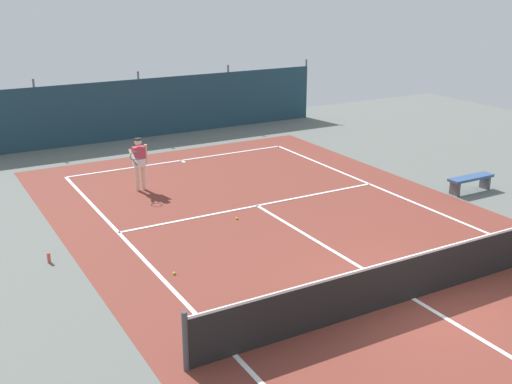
{
  "coord_description": "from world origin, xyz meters",
  "views": [
    {
      "loc": [
        -8.45,
        -8.39,
        6.18
      ],
      "look_at": [
        -0.72,
        5.19,
        0.9
      ],
      "focal_mm": 44.24,
      "sensor_mm": 36.0,
      "label": 1
    }
  ],
  "objects_px": {
    "tennis_net": "(415,276)",
    "tennis_ball_near_player": "(237,218)",
    "tennis_ball_midcourt": "(174,273)",
    "water_bottle": "(49,258)",
    "parked_car": "(128,103)",
    "tennis_player": "(139,160)",
    "courtside_bench": "(471,180)"
  },
  "relations": [
    {
      "from": "tennis_net",
      "to": "water_bottle",
      "type": "relative_size",
      "value": 42.17
    },
    {
      "from": "tennis_player",
      "to": "tennis_ball_near_player",
      "type": "height_order",
      "value": "tennis_player"
    },
    {
      "from": "tennis_net",
      "to": "courtside_bench",
      "type": "relative_size",
      "value": 6.33
    },
    {
      "from": "water_bottle",
      "to": "parked_car",
      "type": "bearing_deg",
      "value": 64.4
    },
    {
      "from": "tennis_player",
      "to": "courtside_bench",
      "type": "height_order",
      "value": "tennis_player"
    },
    {
      "from": "tennis_ball_near_player",
      "to": "water_bottle",
      "type": "distance_m",
      "value": 5.05
    },
    {
      "from": "tennis_ball_midcourt",
      "to": "parked_car",
      "type": "xyz_separation_m",
      "value": [
        4.37,
        15.84,
        0.81
      ]
    },
    {
      "from": "tennis_player",
      "to": "tennis_ball_midcourt",
      "type": "distance_m",
      "value": 6.21
    },
    {
      "from": "tennis_net",
      "to": "water_bottle",
      "type": "distance_m",
      "value": 8.15
    },
    {
      "from": "tennis_ball_near_player",
      "to": "courtside_bench",
      "type": "bearing_deg",
      "value": -11.18
    },
    {
      "from": "tennis_net",
      "to": "tennis_ball_midcourt",
      "type": "height_order",
      "value": "tennis_net"
    },
    {
      "from": "tennis_net",
      "to": "courtside_bench",
      "type": "xyz_separation_m",
      "value": [
        6.31,
        4.29,
        -0.14
      ]
    },
    {
      "from": "tennis_player",
      "to": "courtside_bench",
      "type": "distance_m",
      "value": 10.14
    },
    {
      "from": "tennis_ball_midcourt",
      "to": "courtside_bench",
      "type": "xyz_separation_m",
      "value": [
        10.1,
        0.85,
        0.34
      ]
    },
    {
      "from": "tennis_net",
      "to": "tennis_ball_near_player",
      "type": "relative_size",
      "value": 153.33
    },
    {
      "from": "tennis_ball_midcourt",
      "to": "parked_car",
      "type": "height_order",
      "value": "parked_car"
    },
    {
      "from": "tennis_ball_midcourt",
      "to": "water_bottle",
      "type": "distance_m",
      "value": 3.02
    },
    {
      "from": "tennis_player",
      "to": "tennis_ball_near_player",
      "type": "distance_m",
      "value": 4.06
    },
    {
      "from": "tennis_net",
      "to": "courtside_bench",
      "type": "height_order",
      "value": "tennis_net"
    },
    {
      "from": "parked_car",
      "to": "water_bottle",
      "type": "bearing_deg",
      "value": -122.86
    },
    {
      "from": "tennis_net",
      "to": "water_bottle",
      "type": "bearing_deg",
      "value": 137.97
    },
    {
      "from": "tennis_net",
      "to": "tennis_ball_near_player",
      "type": "bearing_deg",
      "value": 99.97
    },
    {
      "from": "parked_car",
      "to": "water_bottle",
      "type": "xyz_separation_m",
      "value": [
        -6.63,
        -13.83,
        -0.72
      ]
    },
    {
      "from": "courtside_bench",
      "to": "parked_car",
      "type": "bearing_deg",
      "value": 110.93
    },
    {
      "from": "tennis_net",
      "to": "courtside_bench",
      "type": "distance_m",
      "value": 7.63
    },
    {
      "from": "tennis_player",
      "to": "water_bottle",
      "type": "height_order",
      "value": "tennis_player"
    },
    {
      "from": "tennis_net",
      "to": "tennis_player",
      "type": "distance_m",
      "value": 9.74
    },
    {
      "from": "tennis_ball_near_player",
      "to": "parked_car",
      "type": "xyz_separation_m",
      "value": [
        1.59,
        13.55,
        0.81
      ]
    },
    {
      "from": "water_bottle",
      "to": "tennis_ball_midcourt",
      "type": "bearing_deg",
      "value": -41.62
    },
    {
      "from": "tennis_net",
      "to": "parked_car",
      "type": "distance_m",
      "value": 19.3
    },
    {
      "from": "tennis_net",
      "to": "water_bottle",
      "type": "xyz_separation_m",
      "value": [
        -6.05,
        5.45,
        -0.39
      ]
    },
    {
      "from": "parked_car",
      "to": "courtside_bench",
      "type": "xyz_separation_m",
      "value": [
        5.73,
        -14.99,
        -0.46
      ]
    }
  ]
}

